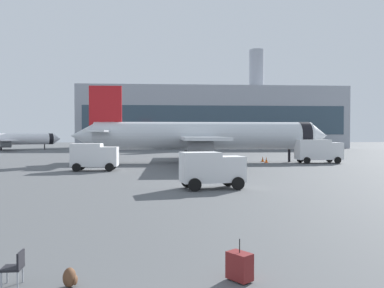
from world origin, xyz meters
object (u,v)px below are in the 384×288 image
fuel_truck (318,150)px  traveller_backpack (70,278)px  safety_cone_near (263,159)px  cargo_van (211,168)px  safety_cone_mid (266,160)px  gate_chair (15,266)px  airplane_taxiing (6,139)px  service_truck (94,156)px  airplane_at_gate (202,136)px  rolling_suitcase (240,266)px

fuel_truck → traveller_backpack: size_ratio=12.58×
safety_cone_near → traveller_backpack: (-16.14, -44.65, -0.15)m
cargo_van → safety_cone_mid: bearing=67.3°
cargo_van → gate_chair: cargo_van is taller
airplane_taxiing → service_truck: size_ratio=5.22×
service_truck → gate_chair: service_truck is taller
fuel_truck → safety_cone_near: 7.62m
fuel_truck → safety_cone_mid: fuel_truck is taller
fuel_truck → safety_cone_mid: size_ratio=7.50×
gate_chair → traveller_backpack: bearing=-7.8°
safety_cone_mid → gate_chair: gate_chair is taller
fuel_truck → gate_chair: size_ratio=7.02×
airplane_at_gate → rolling_suitcase: bearing=-94.2°
airplane_taxiing → fuel_truck: (60.98, -50.24, -1.00)m
safety_cone_near → gate_chair: gate_chair is taller
safety_cone_mid → traveller_backpack: 45.75m
airplane_taxiing → rolling_suitcase: size_ratio=22.79×
airplane_at_gate → service_truck: 17.39m
traveller_backpack → gate_chair: size_ratio=0.56×
service_truck → safety_cone_near: (21.35, 12.51, -1.23)m
airplane_at_gate → safety_cone_mid: bearing=-7.1°
safety_cone_near → cargo_van: bearing=-111.2°
airplane_taxiing → gate_chair: airplane_taxiing is taller
airplane_at_gate → gate_chair: size_ratio=41.42×
airplane_at_gate → rolling_suitcase: airplane_at_gate is taller
airplane_at_gate → traveller_backpack: bearing=-99.7°
fuel_truck → cargo_van: size_ratio=1.29×
airplane_at_gate → safety_cone_mid: 9.37m
service_truck → safety_cone_near: size_ratio=6.26×
airplane_at_gate → traveller_backpack: (-7.47, -43.88, -3.42)m
cargo_van → safety_cone_mid: size_ratio=5.81×
airplane_at_gate → cargo_van: airplane_at_gate is taller
cargo_van → safety_cone_near: bearing=68.8°
airplane_at_gate → fuel_truck: bearing=-8.4°
airplane_at_gate → rolling_suitcase: (-3.18, -43.77, -3.27)m
cargo_van → safety_cone_near: size_ratio=6.10×
rolling_suitcase → traveller_backpack: bearing=-178.6°
fuel_truck → airplane_at_gate: bearing=171.6°
cargo_van → gate_chair: 18.61m
gate_chair → fuel_truck: bearing=59.5°
airplane_taxiing → safety_cone_mid: airplane_taxiing is taller
cargo_van → rolling_suitcase: (-1.30, -17.31, -1.06)m
safety_cone_near → gate_chair: 47.80m
airplane_at_gate → fuel_truck: 15.79m
traveller_backpack → airplane_taxiing: bearing=112.5°
safety_cone_near → rolling_suitcase: bearing=-104.9°
airplane_at_gate → service_truck: size_ratio=7.42×
airplane_taxiing → safety_cone_near: (54.15, -47.18, -2.39)m
airplane_at_gate → cargo_van: bearing=-94.1°
airplane_taxiing → rolling_suitcase: bearing=-65.2°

